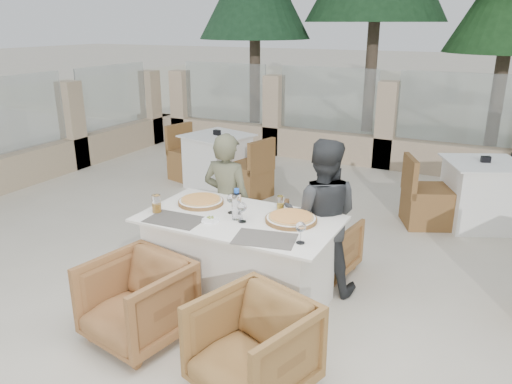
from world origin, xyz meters
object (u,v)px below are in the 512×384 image
at_px(armchair_far_left, 254,231).
at_px(bg_table_b, 480,194).
at_px(wine_glass_centre, 231,203).
at_px(beer_glass_left, 156,204).
at_px(beer_glass_right, 280,203).
at_px(bg_table_a, 218,161).
at_px(armchair_near_left, 137,301).
at_px(wine_glass_corner, 301,231).
at_px(armchair_near_right, 252,347).
at_px(diner_right, 321,217).
at_px(dining_table, 240,260).
at_px(armchair_far_right, 324,246).
at_px(olive_dish, 210,219).
at_px(diner_left, 227,203).
at_px(pizza_right, 291,218).
at_px(water_bottle, 237,204).
at_px(wine_glass_near, 242,211).
at_px(pizza_left, 201,201).

distance_m(armchair_far_left, bg_table_b, 2.75).
height_order(wine_glass_centre, beer_glass_left, wine_glass_centre).
relative_size(beer_glass_right, bg_table_a, 0.08).
xyz_separation_m(beer_glass_left, armchair_near_left, (0.25, -0.61, -0.53)).
relative_size(wine_glass_corner, bg_table_a, 0.11).
bearing_deg(armchair_near_right, beer_glass_left, 168.79).
bearing_deg(bg_table_b, armchair_near_left, -145.16).
xyz_separation_m(armchair_far_left, diner_right, (0.80, -0.30, 0.40)).
distance_m(dining_table, wine_glass_centre, 0.49).
xyz_separation_m(beer_glass_left, diner_right, (1.20, 0.71, -0.16)).
bearing_deg(bg_table_b, armchair_far_right, -147.39).
height_order(armchair_far_left, armchair_near_left, armchair_near_left).
xyz_separation_m(wine_glass_corner, armchair_near_right, (-0.04, -0.68, -0.55)).
relative_size(olive_dish, diner_left, 0.08).
bearing_deg(pizza_right, bg_table_b, 64.28).
relative_size(dining_table, bg_table_b, 0.98).
height_order(wine_glass_corner, bg_table_a, wine_glass_corner).
xyz_separation_m(pizza_right, armchair_near_left, (-0.83, -0.93, -0.48)).
xyz_separation_m(armchair_far_right, bg_table_a, (-2.23, 1.76, 0.12)).
height_order(dining_table, diner_left, diner_left).
distance_m(armchair_far_right, bg_table_b, 2.27).
xyz_separation_m(wine_glass_corner, beer_glass_left, (-1.30, 0.03, -0.02)).
relative_size(armchair_far_left, armchair_near_right, 0.92).
relative_size(wine_glass_centre, diner_left, 0.14).
height_order(wine_glass_centre, wine_glass_corner, same).
relative_size(wine_glass_centre, beer_glass_right, 1.49).
xyz_separation_m(bg_table_a, bg_table_b, (3.46, 0.15, 0.00)).
xyz_separation_m(dining_table, armchair_far_left, (-0.28, 0.81, -0.10)).
xyz_separation_m(water_bottle, armchair_near_left, (-0.42, -0.77, -0.58)).
xyz_separation_m(wine_glass_centre, armchair_near_left, (-0.32, -0.87, -0.55)).
height_order(pizza_right, wine_glass_centre, wine_glass_centre).
xyz_separation_m(pizza_right, diner_left, (-0.82, 0.39, -0.13)).
bearing_deg(wine_glass_near, dining_table, 133.57).
bearing_deg(diner_right, armchair_near_right, 77.13).
bearing_deg(pizza_left, wine_glass_near, -21.55).
height_order(wine_glass_near, bg_table_b, wine_glass_near).
relative_size(water_bottle, armchair_near_right, 0.37).
distance_m(beer_glass_left, armchair_near_right, 1.54).
distance_m(wine_glass_corner, olive_dish, 0.80).
relative_size(wine_glass_corner, armchair_far_right, 0.32).
xyz_separation_m(pizza_left, diner_left, (0.05, 0.37, -0.13)).
bearing_deg(wine_glass_corner, beer_glass_right, 126.62).
distance_m(wine_glass_centre, armchair_near_left, 1.08).
bearing_deg(olive_dish, pizza_left, 133.05).
bearing_deg(armchair_near_left, beer_glass_left, 122.91).
bearing_deg(bg_table_a, wine_glass_near, -40.78).
relative_size(wine_glass_near, armchair_near_right, 0.27).
xyz_separation_m(diner_right, bg_table_a, (-2.31, 2.09, -0.30)).
bearing_deg(armchair_near_right, pizza_right, 118.14).
height_order(pizza_left, pizza_right, pizza_right).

